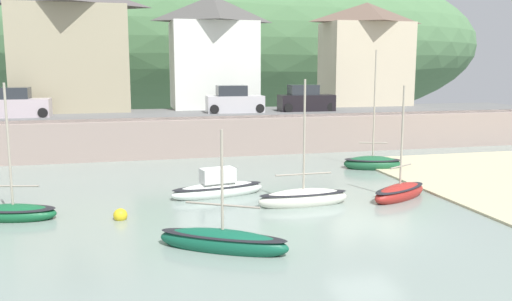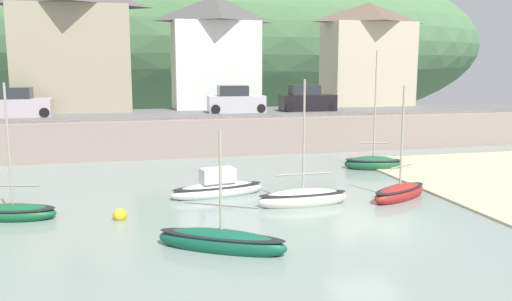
{
  "view_description": "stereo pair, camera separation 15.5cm",
  "coord_description": "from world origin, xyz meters",
  "px_view_note": "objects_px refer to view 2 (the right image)",
  "views": [
    {
      "loc": [
        -8.43,
        -17.22,
        5.82
      ],
      "look_at": [
        -2.63,
        6.26,
        1.92
      ],
      "focal_mm": 37.46,
      "sensor_mm": 36.0,
      "label": 1
    },
    {
      "loc": [
        -8.28,
        -17.25,
        5.82
      ],
      "look_at": [
        -2.63,
        6.26,
        1.92
      ],
      "focal_mm": 37.46,
      "sensor_mm": 36.0,
      "label": 2
    }
  ],
  "objects_px": {
    "waterfront_building_right": "(367,53)",
    "sailboat_nearest_shore": "(303,198)",
    "dinghy_open_wooden": "(13,212)",
    "rowboat_small_beached": "(400,192)",
    "parked_car_end_of_row": "(307,100)",
    "mooring_buoy": "(120,215)",
    "waterfront_building_left": "(74,45)",
    "sailboat_far_left": "(221,241)",
    "parked_car_by_wall": "(236,101)",
    "sailboat_tall_mast": "(218,188)",
    "parked_car_near_slipway": "(18,105)",
    "waterfront_building_centre": "(215,51)",
    "fishing_boat_green": "(373,163)"
  },
  "relations": [
    {
      "from": "waterfront_building_right",
      "to": "sailboat_far_left",
      "type": "bearing_deg",
      "value": -123.1
    },
    {
      "from": "waterfront_building_centre",
      "to": "fishing_boat_green",
      "type": "distance_m",
      "value": 17.76
    },
    {
      "from": "waterfront_building_right",
      "to": "dinghy_open_wooden",
      "type": "bearing_deg",
      "value": -139.11
    },
    {
      "from": "sailboat_far_left",
      "to": "parked_car_by_wall",
      "type": "xyz_separation_m",
      "value": [
        4.88,
        21.91,
        2.92
      ]
    },
    {
      "from": "mooring_buoy",
      "to": "waterfront_building_right",
      "type": "bearing_deg",
      "value": 47.36
    },
    {
      "from": "rowboat_small_beached",
      "to": "fishing_boat_green",
      "type": "bearing_deg",
      "value": 44.15
    },
    {
      "from": "sailboat_nearest_shore",
      "to": "rowboat_small_beached",
      "type": "bearing_deg",
      "value": -0.93
    },
    {
      "from": "waterfront_building_left",
      "to": "waterfront_building_centre",
      "type": "height_order",
      "value": "waterfront_building_left"
    },
    {
      "from": "sailboat_nearest_shore",
      "to": "rowboat_small_beached",
      "type": "height_order",
      "value": "sailboat_nearest_shore"
    },
    {
      "from": "waterfront_building_centre",
      "to": "mooring_buoy",
      "type": "bearing_deg",
      "value": -108.29
    },
    {
      "from": "rowboat_small_beached",
      "to": "parked_car_end_of_row",
      "type": "xyz_separation_m",
      "value": [
        1.59,
        17.28,
        2.92
      ]
    },
    {
      "from": "sailboat_far_left",
      "to": "parked_car_near_slipway",
      "type": "relative_size",
      "value": 1.02
    },
    {
      "from": "fishing_boat_green",
      "to": "parked_car_by_wall",
      "type": "relative_size",
      "value": 1.65
    },
    {
      "from": "waterfront_building_right",
      "to": "rowboat_small_beached",
      "type": "height_order",
      "value": "waterfront_building_right"
    },
    {
      "from": "sailboat_nearest_shore",
      "to": "parked_car_by_wall",
      "type": "xyz_separation_m",
      "value": [
        0.62,
        17.32,
        2.9
      ]
    },
    {
      "from": "waterfront_building_left",
      "to": "parked_car_end_of_row",
      "type": "xyz_separation_m",
      "value": [
        16.8,
        -4.5,
        -4.03
      ]
    },
    {
      "from": "sailboat_far_left",
      "to": "sailboat_nearest_shore",
      "type": "bearing_deg",
      "value": 77.76
    },
    {
      "from": "parked_car_by_wall",
      "to": "dinghy_open_wooden",
      "type": "bearing_deg",
      "value": -124.42
    },
    {
      "from": "parked_car_near_slipway",
      "to": "parked_car_by_wall",
      "type": "xyz_separation_m",
      "value": [
        14.64,
        0.0,
        0.0
      ]
    },
    {
      "from": "waterfront_building_left",
      "to": "sailboat_far_left",
      "type": "bearing_deg",
      "value": -76.24
    },
    {
      "from": "parked_car_near_slipway",
      "to": "sailboat_far_left",
      "type": "bearing_deg",
      "value": -65.34
    },
    {
      "from": "waterfront_building_centre",
      "to": "parked_car_by_wall",
      "type": "xyz_separation_m",
      "value": [
        0.73,
        -4.5,
        -3.67
      ]
    },
    {
      "from": "parked_car_end_of_row",
      "to": "mooring_buoy",
      "type": "relative_size",
      "value": 7.81
    },
    {
      "from": "dinghy_open_wooden",
      "to": "parked_car_near_slipway",
      "type": "relative_size",
      "value": 1.29
    },
    {
      "from": "waterfront_building_left",
      "to": "parked_car_near_slipway",
      "type": "bearing_deg",
      "value": -126.11
    },
    {
      "from": "waterfront_building_centre",
      "to": "fishing_boat_green",
      "type": "bearing_deg",
      "value": -66.74
    },
    {
      "from": "dinghy_open_wooden",
      "to": "rowboat_small_beached",
      "type": "distance_m",
      "value": 15.88
    },
    {
      "from": "parked_car_near_slipway",
      "to": "fishing_boat_green",
      "type": "bearing_deg",
      "value": -26.91
    },
    {
      "from": "rowboat_small_beached",
      "to": "sailboat_far_left",
      "type": "bearing_deg",
      "value": 178.35
    },
    {
      "from": "waterfront_building_left",
      "to": "dinghy_open_wooden",
      "type": "xyz_separation_m",
      "value": [
        -0.65,
        -21.08,
        -6.97
      ]
    },
    {
      "from": "waterfront_building_centre",
      "to": "sailboat_tall_mast",
      "type": "bearing_deg",
      "value": -99.03
    },
    {
      "from": "sailboat_far_left",
      "to": "rowboat_small_beached",
      "type": "distance_m",
      "value": 9.89
    },
    {
      "from": "dinghy_open_wooden",
      "to": "waterfront_building_left",
      "type": "bearing_deg",
      "value": 102.07
    },
    {
      "from": "waterfront_building_right",
      "to": "parked_car_by_wall",
      "type": "relative_size",
      "value": 2.07
    },
    {
      "from": "dinghy_open_wooden",
      "to": "parked_car_near_slipway",
      "type": "height_order",
      "value": "dinghy_open_wooden"
    },
    {
      "from": "sailboat_far_left",
      "to": "parked_car_by_wall",
      "type": "height_order",
      "value": "parked_car_by_wall"
    },
    {
      "from": "fishing_boat_green",
      "to": "parked_car_near_slipway",
      "type": "relative_size",
      "value": 1.66
    },
    {
      "from": "sailboat_nearest_shore",
      "to": "mooring_buoy",
      "type": "height_order",
      "value": "sailboat_nearest_shore"
    },
    {
      "from": "sailboat_tall_mast",
      "to": "parked_car_near_slipway",
      "type": "bearing_deg",
      "value": 114.79
    },
    {
      "from": "fishing_boat_green",
      "to": "waterfront_building_left",
      "type": "bearing_deg",
      "value": 155.99
    },
    {
      "from": "sailboat_nearest_shore",
      "to": "parked_car_near_slipway",
      "type": "bearing_deg",
      "value": 127.51
    },
    {
      "from": "sailboat_nearest_shore",
      "to": "fishing_boat_green",
      "type": "distance_m",
      "value": 9.23
    },
    {
      "from": "dinghy_open_wooden",
      "to": "rowboat_small_beached",
      "type": "relative_size",
      "value": 1.04
    },
    {
      "from": "rowboat_small_beached",
      "to": "sailboat_nearest_shore",
      "type": "bearing_deg",
      "value": 150.96
    },
    {
      "from": "waterfront_building_right",
      "to": "sailboat_nearest_shore",
      "type": "relative_size",
      "value": 1.57
    },
    {
      "from": "waterfront_building_centre",
      "to": "dinghy_open_wooden",
      "type": "relative_size",
      "value": 1.64
    },
    {
      "from": "waterfront_building_left",
      "to": "fishing_boat_green",
      "type": "bearing_deg",
      "value": -41.51
    },
    {
      "from": "waterfront_building_right",
      "to": "parked_car_near_slipway",
      "type": "height_order",
      "value": "waterfront_building_right"
    },
    {
      "from": "waterfront_building_left",
      "to": "mooring_buoy",
      "type": "distance_m",
      "value": 23.47
    },
    {
      "from": "sailboat_tall_mast",
      "to": "parked_car_by_wall",
      "type": "bearing_deg",
      "value": 64.39
    }
  ]
}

